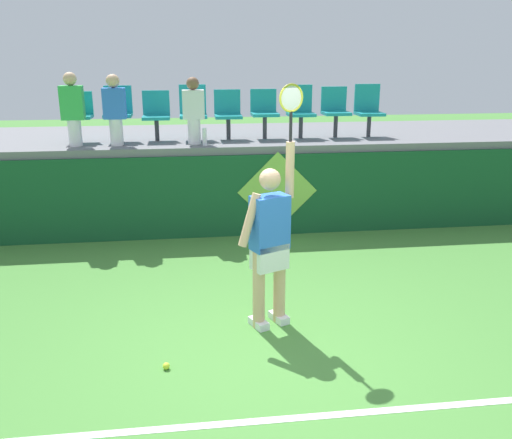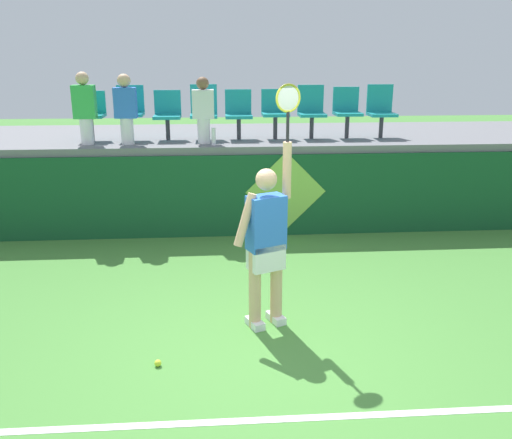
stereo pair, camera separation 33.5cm
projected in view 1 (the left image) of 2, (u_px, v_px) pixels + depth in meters
ground_plane at (267, 353)px, 5.37m from camera, size 40.00×40.00×0.00m
court_back_wall at (233, 195)px, 8.66m from camera, size 13.14×0.20×1.31m
spectator_platform at (226, 137)px, 9.74m from camera, size 13.14×2.83×0.12m
court_baseline_stripe at (286, 419)px, 4.41m from camera, size 11.82×0.08×0.01m
tennis_player at (270, 240)px, 5.67m from camera, size 0.71×0.39×2.54m
tennis_ball at (166, 366)px, 5.09m from camera, size 0.07×0.07×0.07m
water_bottle at (205, 137)px, 8.49m from camera, size 0.07×0.07×0.27m
stadium_chair_0 at (78, 113)px, 8.75m from camera, size 0.44×0.42×0.79m
stadium_chair_1 at (118, 110)px, 8.83m from camera, size 0.44×0.42×0.88m
stadium_chair_2 at (156, 113)px, 8.91m from camera, size 0.44×0.42×0.80m
stadium_chair_3 at (193, 110)px, 8.98m from camera, size 0.44×0.42×0.89m
stadium_chair_4 at (228, 112)px, 9.05m from camera, size 0.44×0.42×0.80m
stadium_chair_5 at (264, 110)px, 9.12m from camera, size 0.44×0.42×0.81m
stadium_chair_6 at (300, 109)px, 9.20m from camera, size 0.44×0.42×0.87m
stadium_chair_7 at (335, 109)px, 9.27m from camera, size 0.44×0.42×0.84m
stadium_chair_8 at (368, 108)px, 9.34m from camera, size 0.44×0.42×0.88m
spectator_0 at (115, 108)px, 8.39m from camera, size 0.34×0.21×1.08m
spectator_1 at (73, 108)px, 8.32m from camera, size 0.34×0.20×1.12m
spectator_2 at (193, 110)px, 8.54m from camera, size 0.34×0.20×1.03m
wall_signage_mount at (277, 234)px, 8.83m from camera, size 1.27×0.01×1.36m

